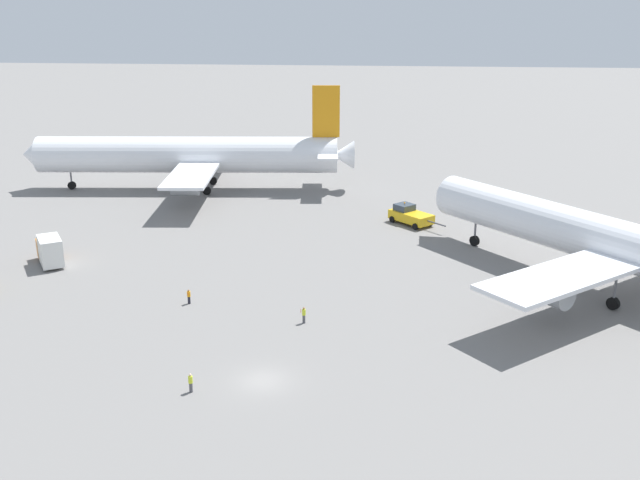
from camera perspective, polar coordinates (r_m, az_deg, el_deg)
The scene contains 8 objects.
ground_plane at distance 61.63m, azimuth -4.52°, elevation -10.90°, with size 600.00×600.00×0.00m, color slate.
airliner_at_gate_left at distance 121.67m, azimuth -10.12°, elevation 6.55°, with size 54.45×39.21×17.03m.
airliner_being_pushed at distance 82.50m, azimuth 22.03°, elevation -0.28°, with size 39.23×43.74×16.82m.
pushback_tug at distance 102.88m, azimuth 7.07°, elevation 1.93°, with size 7.78×7.85×2.91m.
gse_catering_truck_tall at distance 92.04m, azimuth -20.38°, elevation -0.75°, with size 5.16×6.22×3.50m.
ground_crew_marshaller_foreground at distance 71.16m, azimuth -1.27°, elevation -5.86°, with size 0.50×0.36×1.69m.
ground_crew_ramp_agent_by_cones at distance 60.33m, azimuth -10.08°, elevation -10.91°, with size 0.36×0.36×1.65m.
ground_crew_wing_walker_right at distance 76.75m, azimuth -10.22°, elevation -4.36°, with size 0.36×0.50×1.58m.
Camera 1 is at (9.86, -52.90, 30.05)m, focal length 40.93 mm.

